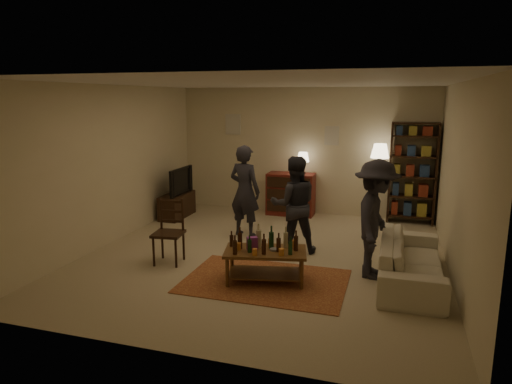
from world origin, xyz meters
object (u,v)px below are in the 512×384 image
at_px(bookshelf, 412,172).
at_px(sofa, 411,260).
at_px(tv_stand, 177,199).
at_px(floor_lamp, 380,156).
at_px(coffee_table, 265,254).
at_px(person_left, 245,191).
at_px(person_right, 294,205).
at_px(dining_chair, 170,229).
at_px(person_by_sofa, 376,219).
at_px(dresser, 291,193).

xyz_separation_m(bookshelf, sofa, (-0.05, -3.18, -0.73)).
xyz_separation_m(tv_stand, floor_lamp, (4.05, 0.85, 0.96)).
relative_size(floor_lamp, sofa, 0.76).
xyz_separation_m(bookshelf, floor_lamp, (-0.64, -0.13, 0.31)).
distance_m(floor_lamp, sofa, 3.28).
distance_m(tv_stand, sofa, 5.14).
distance_m(coffee_table, bookshelf, 4.30).
height_order(sofa, person_left, person_left).
bearing_deg(person_left, sofa, 169.14).
height_order(person_left, person_right, person_left).
distance_m(tv_stand, person_left, 2.03).
xyz_separation_m(dining_chair, person_by_sofa, (3.02, 0.31, 0.31)).
distance_m(floor_lamp, person_left, 2.87).
bearing_deg(floor_lamp, bookshelf, 11.52).
bearing_deg(dining_chair, bookshelf, 36.92).
relative_size(dresser, sofa, 0.65).
bearing_deg(tv_stand, coffee_table, -45.60).
distance_m(bookshelf, person_by_sofa, 3.19).
height_order(floor_lamp, person_left, person_left).
xyz_separation_m(dining_chair, floor_lamp, (2.92, 3.32, 0.82)).
height_order(dining_chair, floor_lamp, floor_lamp).
bearing_deg(sofa, floor_lamp, 10.98).
bearing_deg(tv_stand, dresser, 22.07).
xyz_separation_m(coffee_table, bookshelf, (1.96, 3.77, 0.63)).
height_order(bookshelf, person_by_sofa, bookshelf).
bearing_deg(person_by_sofa, person_right, 67.21).
height_order(tv_stand, sofa, tv_stand).
relative_size(floor_lamp, person_right, 1.01).
relative_size(coffee_table, person_left, 0.73).
xyz_separation_m(sofa, person_left, (-2.85, 1.36, 0.53)).
distance_m(bookshelf, floor_lamp, 0.72).
distance_m(coffee_table, person_right, 1.39).
bearing_deg(bookshelf, person_left, -147.86).
bearing_deg(dining_chair, tv_stand, 107.44).
bearing_deg(sofa, person_by_sofa, 84.71).
distance_m(dresser, person_by_sofa, 3.62).
relative_size(tv_stand, bookshelf, 0.52).
bearing_deg(dresser, sofa, -52.46).
distance_m(coffee_table, sofa, 2.00).
bearing_deg(tv_stand, person_by_sofa, -27.46).
distance_m(coffee_table, person_left, 2.21).
xyz_separation_m(coffee_table, person_by_sofa, (1.41, 0.64, 0.43)).
xyz_separation_m(dining_chair, sofa, (3.52, 0.27, -0.22)).
relative_size(coffee_table, floor_lamp, 0.76).
xyz_separation_m(coffee_table, dining_chair, (-1.60, 0.32, 0.12)).
bearing_deg(person_by_sofa, tv_stand, 67.82).
relative_size(dresser, floor_lamp, 0.86).
xyz_separation_m(dresser, person_left, (-0.46, -1.75, 0.36)).
bearing_deg(bookshelf, person_right, -127.31).
bearing_deg(sofa, person_left, 64.52).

